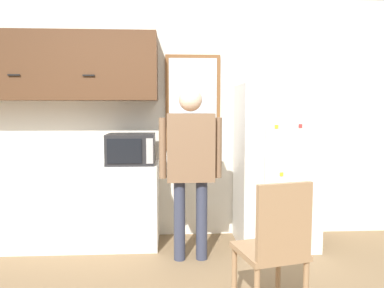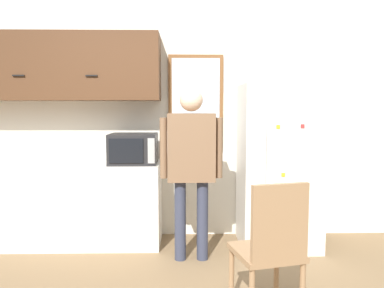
# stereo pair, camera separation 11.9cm
# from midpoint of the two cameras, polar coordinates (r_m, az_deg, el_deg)

# --- Properties ---
(back_wall) EXTENTS (6.00, 0.06, 2.70)m
(back_wall) POSITION_cam_midpoint_polar(r_m,az_deg,el_deg) (4.31, -4.83, 3.79)
(back_wall) COLOR silver
(back_wall) RESTS_ON ground_plane
(counter) EXTENTS (2.12, 0.57, 0.89)m
(counter) POSITION_cam_midpoint_polar(r_m,az_deg,el_deg) (4.31, -20.40, -8.71)
(counter) COLOR silver
(counter) RESTS_ON ground_plane
(upper_cabinets) EXTENTS (2.12, 0.39, 0.71)m
(upper_cabinets) POSITION_cam_midpoint_polar(r_m,az_deg,el_deg) (4.30, -20.65, 10.98)
(upper_cabinets) COLOR #51331E
(microwave) EXTENTS (0.49, 0.43, 0.32)m
(microwave) POSITION_cam_midpoint_polar(r_m,az_deg,el_deg) (4.00, -10.11, -0.74)
(microwave) COLOR #232326
(microwave) RESTS_ON counter
(person) EXTENTS (0.60, 0.23, 1.66)m
(person) POSITION_cam_midpoint_polar(r_m,az_deg,el_deg) (3.57, -1.18, -1.90)
(person) COLOR #33384C
(person) RESTS_ON ground_plane
(refrigerator) EXTENTS (0.80, 0.72, 1.72)m
(refrigerator) POSITION_cam_midpoint_polar(r_m,az_deg,el_deg) (4.11, 11.79, -3.21)
(refrigerator) COLOR white
(refrigerator) RESTS_ON ground_plane
(chair) EXTENTS (0.52, 0.52, 0.98)m
(chair) POSITION_cam_midpoint_polar(r_m,az_deg,el_deg) (2.73, 11.32, -14.65)
(chair) COLOR #997551
(chair) RESTS_ON ground_plane
(window) EXTENTS (0.62, 0.05, 1.08)m
(window) POSITION_cam_midpoint_polar(r_m,az_deg,el_deg) (4.27, -0.69, 6.26)
(window) COLOR brown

